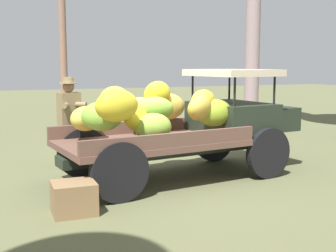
# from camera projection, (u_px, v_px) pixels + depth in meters

# --- Properties ---
(ground_plane) EXTENTS (60.00, 60.00, 0.00)m
(ground_plane) POSITION_uv_depth(u_px,v_px,m) (174.00, 176.00, 7.85)
(ground_plane) COLOR #5D5F3E
(truck) EXTENTS (4.57, 2.12, 1.88)m
(truck) POSITION_uv_depth(u_px,v_px,m) (188.00, 122.00, 7.65)
(truck) COLOR #232B20
(truck) RESTS_ON ground
(farmer) EXTENTS (0.54, 0.50, 1.74)m
(farmer) POSITION_uv_depth(u_px,v_px,m) (70.00, 117.00, 8.29)
(farmer) COLOR #525675
(farmer) RESTS_ON ground
(wooden_crate) EXTENTS (0.58, 0.53, 0.43)m
(wooden_crate) POSITION_uv_depth(u_px,v_px,m) (74.00, 198.00, 5.81)
(wooden_crate) COLOR olive
(wooden_crate) RESTS_ON ground
(loose_banana_bunch) EXTENTS (0.67, 0.62, 0.33)m
(loose_banana_bunch) POSITION_uv_depth(u_px,v_px,m) (126.00, 149.00, 9.55)
(loose_banana_bunch) COLOR #C0BE4C
(loose_banana_bunch) RESTS_ON ground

